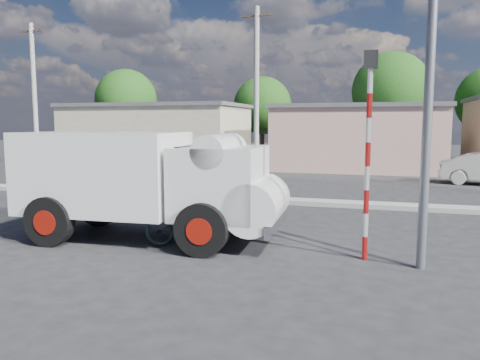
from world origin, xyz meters
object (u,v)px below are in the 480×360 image
(cyclist, at_px, (187,208))
(bicycle, at_px, (187,224))
(traffic_pole, at_px, (368,138))
(truck, at_px, (151,181))
(streetlight, at_px, (423,13))

(cyclist, bearing_deg, bicycle, -0.00)
(bicycle, xyz_separation_m, traffic_pole, (4.03, 0.14, 2.06))
(cyclist, bearing_deg, truck, 60.23)
(truck, height_order, streetlight, streetlight)
(truck, bearing_deg, streetlight, -8.26)
(traffic_pole, distance_m, streetlight, 2.56)
(traffic_pole, relative_size, streetlight, 0.48)
(streetlight, bearing_deg, traffic_pole, 162.27)
(bicycle, xyz_separation_m, streetlight, (4.97, -0.16, 4.43))
(cyclist, height_order, traffic_pole, traffic_pole)
(traffic_pole, bearing_deg, truck, 177.37)
(truck, relative_size, bicycle, 3.25)
(bicycle, distance_m, streetlight, 6.66)
(truck, distance_m, streetlight, 7.03)
(cyclist, distance_m, traffic_pole, 4.37)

